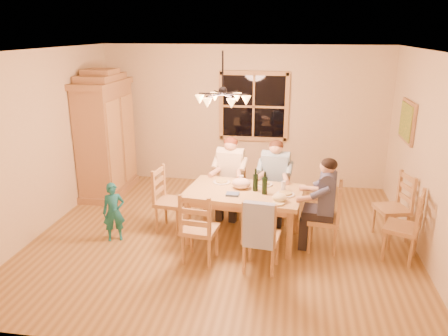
% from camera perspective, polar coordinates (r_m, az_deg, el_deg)
% --- Properties ---
extents(floor, '(5.50, 5.50, 0.00)m').
position_cam_1_polar(floor, '(6.62, -0.15, -8.93)').
color(floor, olive).
rests_on(floor, ground).
extents(ceiling, '(5.50, 5.00, 0.02)m').
position_cam_1_polar(ceiling, '(5.93, -0.17, 15.10)').
color(ceiling, white).
rests_on(ceiling, wall_back).
extents(wall_back, '(5.50, 0.02, 2.70)m').
position_cam_1_polar(wall_back, '(8.55, 2.54, 6.77)').
color(wall_back, beige).
rests_on(wall_back, floor).
extents(wall_left, '(0.02, 5.00, 2.70)m').
position_cam_1_polar(wall_left, '(7.10, -22.66, 3.15)').
color(wall_left, beige).
rests_on(wall_left, floor).
extents(wall_right, '(0.02, 5.00, 2.70)m').
position_cam_1_polar(wall_right, '(6.33, 25.26, 1.15)').
color(wall_right, beige).
rests_on(wall_right, floor).
extents(window, '(1.30, 0.06, 1.30)m').
position_cam_1_polar(window, '(8.46, 3.89, 8.01)').
color(window, black).
rests_on(window, wall_back).
extents(painting, '(0.06, 0.78, 0.64)m').
position_cam_1_polar(painting, '(7.39, 22.81, 5.65)').
color(painting, olive).
rests_on(painting, wall_right).
extents(chandelier, '(0.77, 0.68, 0.71)m').
position_cam_1_polar(chandelier, '(5.99, -0.16, 9.14)').
color(chandelier, black).
rests_on(chandelier, ceiling).
extents(armoire, '(0.66, 1.40, 2.30)m').
position_cam_1_polar(armoire, '(8.33, -15.12, 3.81)').
color(armoire, olive).
rests_on(armoire, floor).
extents(dining_table, '(1.75, 1.19, 0.76)m').
position_cam_1_polar(dining_table, '(6.30, 2.63, -3.85)').
color(dining_table, tan).
rests_on(dining_table, floor).
extents(chair_far_left, '(0.49, 0.47, 0.99)m').
position_cam_1_polar(chair_far_left, '(7.23, 0.83, -3.95)').
color(chair_far_left, '#A48048').
rests_on(chair_far_left, floor).
extents(chair_far_right, '(0.49, 0.47, 0.99)m').
position_cam_1_polar(chair_far_right, '(7.09, 6.56, -4.52)').
color(chair_far_right, '#A48048').
rests_on(chair_far_right, floor).
extents(chair_near_left, '(0.49, 0.47, 0.99)m').
position_cam_1_polar(chair_near_left, '(5.87, -3.14, -9.33)').
color(chair_near_left, '#A48048').
rests_on(chair_near_left, floor).
extents(chair_near_right, '(0.49, 0.47, 0.99)m').
position_cam_1_polar(chair_near_right, '(5.69, 4.85, -10.33)').
color(chair_near_right, '#A48048').
rests_on(chair_near_right, floor).
extents(chair_end_left, '(0.47, 0.49, 0.99)m').
position_cam_1_polar(chair_end_left, '(6.77, -6.91, -5.63)').
color(chair_end_left, '#A48048').
rests_on(chair_end_left, floor).
extents(chair_end_right, '(0.47, 0.49, 0.99)m').
position_cam_1_polar(chair_end_right, '(6.31, 12.81, -7.77)').
color(chair_end_right, '#A48048').
rests_on(chair_end_right, floor).
extents(adult_woman, '(0.43, 0.46, 0.87)m').
position_cam_1_polar(adult_woman, '(7.05, 0.84, 0.12)').
color(adult_woman, beige).
rests_on(adult_woman, floor).
extents(adult_plaid_man, '(0.43, 0.46, 0.87)m').
position_cam_1_polar(adult_plaid_man, '(6.90, 6.71, -0.38)').
color(adult_plaid_man, teal).
rests_on(adult_plaid_man, floor).
extents(adult_slate_man, '(0.46, 0.43, 0.87)m').
position_cam_1_polar(adult_slate_man, '(6.10, 13.16, -3.20)').
color(adult_slate_man, '#444B6D').
rests_on(adult_slate_man, floor).
extents(towel, '(0.39, 0.14, 0.58)m').
position_cam_1_polar(towel, '(5.34, 4.56, -7.49)').
color(towel, '#97A9CD').
rests_on(towel, chair_near_right).
extents(wine_bottle_a, '(0.08, 0.08, 0.33)m').
position_cam_1_polar(wine_bottle_a, '(6.21, 4.14, -1.56)').
color(wine_bottle_a, black).
rests_on(wine_bottle_a, dining_table).
extents(wine_bottle_b, '(0.08, 0.08, 0.33)m').
position_cam_1_polar(wine_bottle_b, '(6.10, 5.34, -1.95)').
color(wine_bottle_b, black).
rests_on(wine_bottle_b, dining_table).
extents(plate_woman, '(0.26, 0.26, 0.02)m').
position_cam_1_polar(plate_woman, '(6.57, -0.31, -1.86)').
color(plate_woman, white).
rests_on(plate_woman, dining_table).
extents(plate_plaid, '(0.26, 0.26, 0.02)m').
position_cam_1_polar(plate_plaid, '(6.50, 5.20, -2.14)').
color(plate_plaid, white).
rests_on(plate_plaid, dining_table).
extents(plate_slate, '(0.26, 0.26, 0.02)m').
position_cam_1_polar(plate_slate, '(6.15, 8.01, -3.44)').
color(plate_slate, white).
rests_on(plate_slate, dining_table).
extents(wine_glass_a, '(0.06, 0.06, 0.14)m').
position_cam_1_polar(wine_glass_a, '(6.48, 2.27, -1.59)').
color(wine_glass_a, silver).
rests_on(wine_glass_a, dining_table).
extents(wine_glass_b, '(0.06, 0.06, 0.14)m').
position_cam_1_polar(wine_glass_b, '(6.29, 7.77, -2.35)').
color(wine_glass_b, silver).
rests_on(wine_glass_b, dining_table).
extents(cap, '(0.20, 0.20, 0.11)m').
position_cam_1_polar(cap, '(5.90, 7.27, -3.84)').
color(cap, beige).
rests_on(cap, dining_table).
extents(napkin, '(0.20, 0.16, 0.03)m').
position_cam_1_polar(napkin, '(6.08, 1.13, -3.44)').
color(napkin, '#4A5F87').
rests_on(napkin, dining_table).
extents(cloth_bundle, '(0.28, 0.22, 0.15)m').
position_cam_1_polar(cloth_bundle, '(6.32, 2.25, -2.02)').
color(cloth_bundle, beige).
rests_on(cloth_bundle, dining_table).
extents(child, '(0.38, 0.32, 0.88)m').
position_cam_1_polar(child, '(6.55, -14.20, -5.59)').
color(child, '#196A74').
rests_on(child, floor).
extents(chair_spare_front, '(0.56, 0.57, 0.99)m').
position_cam_1_polar(chair_spare_front, '(6.36, 22.04, -8.48)').
color(chair_spare_front, '#A48048').
rests_on(chair_spare_front, floor).
extents(chair_spare_back, '(0.53, 0.54, 0.99)m').
position_cam_1_polar(chair_spare_back, '(6.93, 20.93, -6.17)').
color(chair_spare_back, '#A48048').
rests_on(chair_spare_back, floor).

